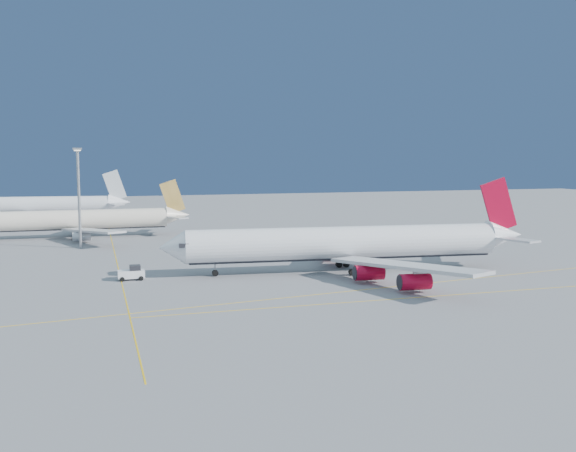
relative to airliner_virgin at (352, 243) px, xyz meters
The scene contains 7 objects.
ground 11.14m from the airliner_virgin, 99.18° to the right, with size 500.00×500.00×0.00m, color slate.
taxiway_lines 17.43m from the airliner_virgin, 168.32° to the right, with size 118.86×140.00×0.02m.
airliner_virgin is the anchor object (origin of this frame).
airliner_etihad 83.22m from the airliner_virgin, 126.21° to the left, with size 57.73×53.50×15.11m.
airliner_third 133.30m from the airliner_virgin, 118.96° to the left, with size 62.70×57.44×16.82m.
pushback_tug 40.06m from the airliner_virgin, behind, with size 4.53×2.79×2.54m.
light_mast 67.75m from the airliner_virgin, 136.63° to the left, with size 2.01×2.01×23.24m.
Camera 1 is at (-44.19, -99.71, 21.45)m, focal length 40.00 mm.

